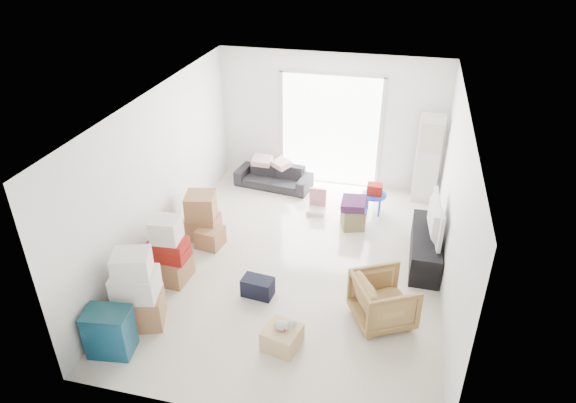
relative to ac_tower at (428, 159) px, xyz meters
The scene contains 21 objects.
room_shell 3.32m from the ac_tower, 126.35° to the right, with size 4.98×6.48×3.18m.
sliding_door 2.01m from the ac_tower, behind, with size 2.10×0.04×2.33m.
ac_tower is the anchor object (origin of this frame).
tv_console 2.18m from the ac_tower, 88.63° to the right, with size 0.46×1.53×0.51m, color black.
television 2.11m from the ac_tower, 88.63° to the right, with size 1.05×0.61×0.14m, color black.
sofa 3.07m from the ac_tower, behind, with size 1.55×0.45×0.61m, color #252429.
pillow_left 3.27m from the ac_tower, behind, with size 0.34×0.27×0.11m, color #F2B0B8.
pillow_right 2.85m from the ac_tower, behind, with size 0.33×0.27×0.11m, color #F2B0B8.
armchair 3.74m from the ac_tower, 97.93° to the right, with size 0.76×0.71×0.78m, color tan.
storage_bins 6.40m from the ac_tower, 127.16° to the right, with size 0.62×0.47×0.65m.
box_stack_a 5.86m from the ac_tower, 129.85° to the right, with size 0.77×0.70×1.15m.
box_stack_b 5.14m from the ac_tower, 137.04° to the right, with size 0.59×0.57×1.08m.
box_stack_c 4.39m from the ac_tower, 148.55° to the right, with size 0.58×0.57×0.84m.
loose_box 4.36m from the ac_tower, 144.39° to the right, with size 0.40×0.40×0.34m, color #8B603F.
duffel_bag 4.33m from the ac_tower, 123.34° to the right, with size 0.45×0.27×0.29m, color black.
ottoman 1.94m from the ac_tower, 132.18° to the right, with size 0.38×0.38×0.38m, color olive.
blanket 1.87m from the ac_tower, 132.18° to the right, with size 0.42×0.42×0.14m, color #481F4E.
kids_table 1.26m from the ac_tower, 140.58° to the right, with size 0.46×0.46×0.60m.
toy_walker 2.30m from the ac_tower, 153.71° to the right, with size 0.34×0.30×0.45m.
wood_crate 4.86m from the ac_tower, 111.25° to the right, with size 0.44×0.44×0.29m, color tan.
plush_bunny 4.82m from the ac_tower, 110.92° to the right, with size 0.29×0.16×0.15m.
Camera 1 is at (1.44, -6.61, 4.97)m, focal length 32.00 mm.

